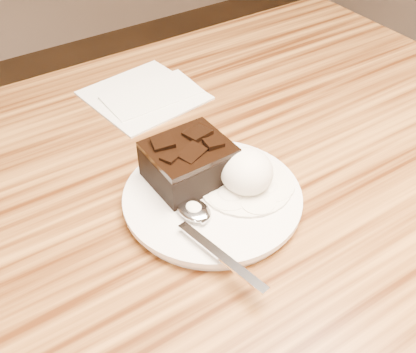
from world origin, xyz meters
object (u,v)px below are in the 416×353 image
brownie (189,164)px  ice_cream_scoop (246,171)px  dining_table (192,350)px  spoon (194,211)px  napkin (144,95)px  plate (212,199)px

brownie → ice_cream_scoop: bearing=-45.0°
brownie → ice_cream_scoop: 0.07m
dining_table → spoon: size_ratio=6.28×
brownie → napkin: 0.24m
spoon → brownie: bearing=52.5°
ice_cream_scoop → napkin: 0.29m
dining_table → brownie: 0.42m
dining_table → brownie: size_ratio=12.17×
plate → brownie: size_ratio=2.26×
dining_table → plate: bearing=-59.3°
ice_cream_scoop → plate: bearing=167.5°
spoon → napkin: bearing=63.2°
dining_table → ice_cream_scoop: 0.42m
brownie → spoon: size_ratio=0.52×
plate → spoon: bearing=-156.3°
brownie → dining_table: bearing=-144.2°
ice_cream_scoop → spoon: (-0.08, -0.01, -0.02)m
napkin → ice_cream_scoop: bearing=-91.0°
plate → ice_cream_scoop: 0.06m
plate → napkin: (0.05, 0.27, -0.01)m
brownie → spoon: bearing=-117.3°
napkin → dining_table: bearing=-105.8°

